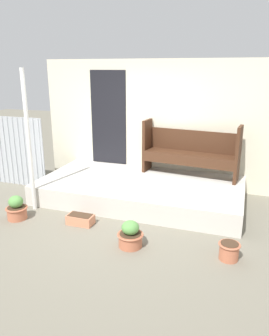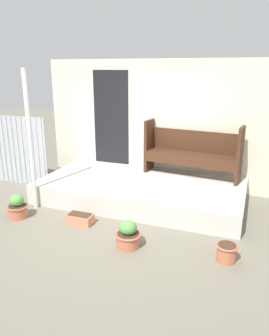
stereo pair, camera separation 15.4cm
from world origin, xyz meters
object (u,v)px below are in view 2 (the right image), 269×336
(support_post, at_px, (30,142))
(flower_pot_middle, at_px, (128,235))
(flower_pot_right, at_px, (227,252))
(bench, at_px, (192,150))
(flower_pot_left, at_px, (17,207))
(planter_box_rect, at_px, (80,219))

(support_post, distance_m, flower_pot_middle, 2.40)
(support_post, relative_size, flower_pot_right, 8.34)
(bench, relative_size, flower_pot_right, 6.52)
(support_post, xyz_separation_m, flower_pot_left, (-0.03, -0.44, -1.04))
(flower_pot_left, bearing_deg, support_post, 85.50)
(flower_pot_middle, xyz_separation_m, flower_pot_right, (1.34, 0.11, -0.04))
(flower_pot_right, height_order, planter_box_rect, flower_pot_right)
(support_post, height_order, flower_pot_left, support_post)
(support_post, bearing_deg, flower_pot_middle, -17.72)
(support_post, relative_size, bench, 1.28)
(flower_pot_left, distance_m, flower_pot_right, 3.43)
(flower_pot_left, distance_m, planter_box_rect, 1.11)
(flower_pot_middle, bearing_deg, bench, 80.13)
(bench, height_order, flower_pot_left, bench)
(support_post, distance_m, planter_box_rect, 1.57)
(bench, bearing_deg, flower_pot_left, -133.60)
(bench, relative_size, flower_pot_left, 4.64)
(support_post, bearing_deg, bench, 34.47)
(support_post, bearing_deg, flower_pot_right, -9.13)
(bench, bearing_deg, planter_box_rect, -119.72)
(support_post, height_order, flower_pot_middle, support_post)
(flower_pot_right, relative_size, planter_box_rect, 0.69)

